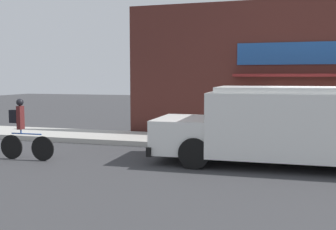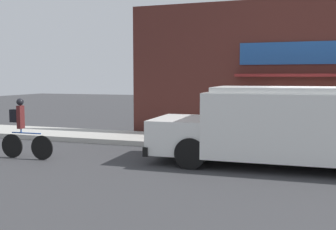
% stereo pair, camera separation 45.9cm
% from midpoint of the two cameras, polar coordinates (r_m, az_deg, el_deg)
% --- Properties ---
extents(ground_plane, '(70.00, 70.00, 0.00)m').
position_cam_midpoint_polar(ground_plane, '(12.13, 21.10, -5.72)').
color(ground_plane, '#38383A').
extents(sidewalk, '(28.00, 2.24, 0.18)m').
position_cam_midpoint_polar(sidewalk, '(13.21, 20.90, -4.42)').
color(sidewalk, '#ADAAA3').
rests_on(sidewalk, ground_plane).
extents(storefront, '(13.27, 0.78, 5.02)m').
position_cam_midpoint_polar(storefront, '(14.51, 20.93, 6.05)').
color(storefront, '#4C231E').
rests_on(storefront, ground_plane).
extents(school_bus, '(6.44, 2.81, 2.04)m').
position_cam_midpoint_polar(school_bus, '(10.51, 18.16, -1.38)').
color(school_bus, white).
rests_on(school_bus, ground_plane).
extents(cyclist, '(1.66, 0.20, 1.70)m').
position_cam_midpoint_polar(cyclist, '(11.65, -19.29, -2.10)').
color(cyclist, black).
rests_on(cyclist, ground_plane).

